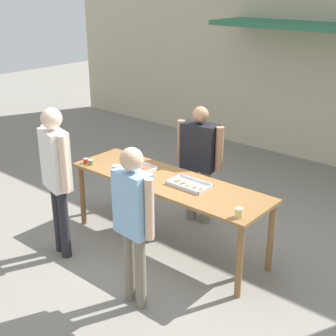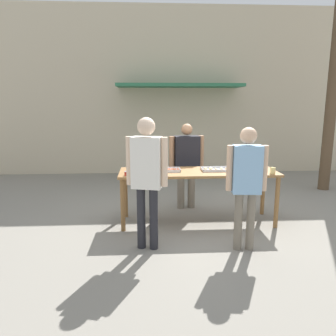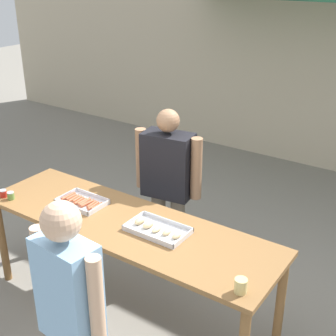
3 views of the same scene
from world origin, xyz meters
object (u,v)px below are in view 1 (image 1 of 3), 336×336
food_tray_sausages (139,168)px  condiment_jar_ketchup (91,162)px  person_server_behind_table (199,156)px  person_customer_holding_hotdog (56,169)px  beer_cup (239,213)px  food_tray_buns (188,184)px  person_customer_with_cup (133,214)px  condiment_jar_mustard (86,161)px

food_tray_sausages → condiment_jar_ketchup: (-0.57, -0.29, 0.02)m
person_server_behind_table → person_customer_holding_hotdog: size_ratio=0.89×
beer_cup → person_server_behind_table: size_ratio=0.06×
food_tray_buns → condiment_jar_ketchup: size_ratio=7.11×
food_tray_sausages → condiment_jar_ketchup: bearing=-153.0°
beer_cup → person_customer_with_cup: (-0.66, -0.80, 0.08)m
condiment_jar_ketchup → person_customer_with_cup: bearing=-27.5°
person_customer_with_cup → person_customer_holding_hotdog: bearing=-0.1°
person_customer_holding_hotdog → person_server_behind_table: bearing=-98.5°
person_server_behind_table → condiment_jar_mustard: bearing=-143.8°
beer_cup → person_customer_holding_hotdog: person_customer_holding_hotdog is taller
food_tray_buns → beer_cup: (0.86, -0.29, 0.03)m
food_tray_sausages → person_customer_holding_hotdog: bearing=-108.9°
person_customer_holding_hotdog → food_tray_sausages: bearing=-94.6°
beer_cup → person_customer_holding_hotdog: (-1.98, -0.70, 0.16)m
condiment_jar_mustard → person_customer_holding_hotdog: size_ratio=0.04×
food_tray_buns → beer_cup: bearing=-18.6°
condiment_jar_ketchup → beer_cup: bearing=0.0°
person_customer_holding_hotdog → person_customer_with_cup: size_ratio=1.07×
condiment_jar_ketchup → food_tray_sausages: bearing=27.0°
condiment_jar_mustard → person_server_behind_table: (1.04, 1.03, 0.03)m
person_server_behind_table → beer_cup: bearing=-47.8°
food_tray_buns → beer_cup: 0.91m
beer_cup → person_customer_with_cup: 1.05m
person_customer_with_cup → food_tray_buns: bearing=-75.3°
food_tray_buns → person_customer_with_cup: (0.19, -1.09, 0.11)m
beer_cup → condiment_jar_mustard: bearing=-179.7°
person_customer_holding_hotdog → person_customer_with_cup: 1.32m
person_server_behind_table → person_customer_holding_hotdog: bearing=-121.3°
condiment_jar_ketchup → person_server_behind_table: 1.40m
person_server_behind_table → person_customer_with_cup: person_customer_with_cup is taller
condiment_jar_ketchup → person_customer_holding_hotdog: person_customer_holding_hotdog is taller
food_tray_sausages → person_server_behind_table: 0.83m
food_tray_buns → person_customer_holding_hotdog: (-1.12, -0.99, 0.19)m
condiment_jar_ketchup → person_customer_with_cup: 1.74m
food_tray_sausages → person_server_behind_table: bearing=62.1°
food_tray_sausages → beer_cup: 1.66m
food_tray_buns → person_server_behind_table: size_ratio=0.30×
condiment_jar_mustard → person_customer_holding_hotdog: (0.32, -0.68, 0.18)m
food_tray_buns → person_customer_holding_hotdog: person_customer_holding_hotdog is taller
food_tray_buns → person_customer_with_cup: size_ratio=0.29×
person_customer_holding_hotdog → beer_cup: bearing=-146.3°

